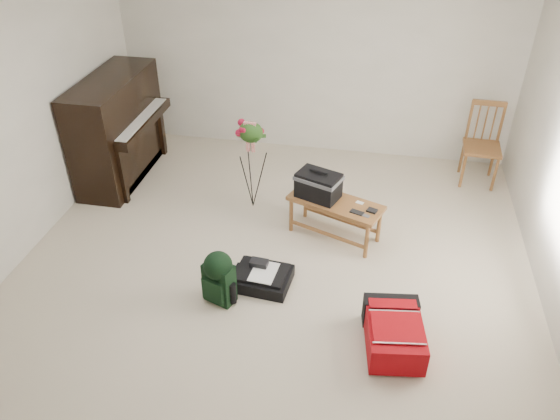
% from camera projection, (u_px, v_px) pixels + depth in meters
% --- Properties ---
extents(floor, '(5.00, 5.50, 0.01)m').
position_uv_depth(floor, '(270.00, 279.00, 5.24)').
color(floor, beige).
rests_on(floor, ground).
extents(ceiling, '(5.00, 5.50, 0.01)m').
position_uv_depth(ceiling, '(266.00, 11.00, 3.83)').
color(ceiling, white).
rests_on(ceiling, wall_back).
extents(wall_back, '(5.00, 0.04, 2.50)m').
position_uv_depth(wall_back, '(314.00, 57.00, 6.77)').
color(wall_back, silver).
rests_on(wall_back, floor).
extents(piano, '(0.71, 1.50, 1.25)m').
position_uv_depth(piano, '(119.00, 130.00, 6.54)').
color(piano, black).
rests_on(piano, floor).
extents(bench, '(1.04, 0.70, 0.74)m').
position_uv_depth(bench, '(323.00, 193.00, 5.53)').
color(bench, brown).
rests_on(bench, floor).
extents(dining_chair, '(0.44, 0.44, 0.98)m').
position_uv_depth(dining_chair, '(482.00, 145.00, 6.50)').
color(dining_chair, brown).
rests_on(dining_chair, floor).
extents(red_suitcase, '(0.53, 0.72, 0.28)m').
position_uv_depth(red_suitcase, '(394.00, 329.00, 4.51)').
color(red_suitcase, '#9F0611').
rests_on(red_suitcase, floor).
extents(black_duffel, '(0.55, 0.46, 0.22)m').
position_uv_depth(black_duffel, '(262.00, 277.00, 5.14)').
color(black_duffel, black).
rests_on(black_duffel, floor).
extents(green_backpack, '(0.31, 0.29, 0.53)m').
position_uv_depth(green_backpack, '(219.00, 275.00, 4.84)').
color(green_backpack, black).
rests_on(green_backpack, floor).
extents(flower_stand, '(0.35, 0.35, 1.08)m').
position_uv_depth(flower_stand, '(252.00, 166.00, 5.99)').
color(flower_stand, black).
rests_on(flower_stand, floor).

